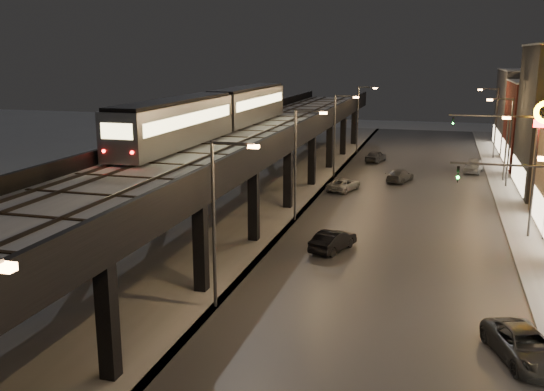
# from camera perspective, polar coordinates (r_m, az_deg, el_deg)

# --- Properties ---
(road_surface) EXTENTS (17.00, 120.00, 0.06)m
(road_surface) POSITION_cam_1_polar(r_m,az_deg,el_deg) (52.07, 12.01, -1.80)
(road_surface) COLOR #46474D
(road_surface) RESTS_ON ground
(sidewalk_right) EXTENTS (4.00, 120.00, 0.14)m
(sidewalk_right) POSITION_cam_1_polar(r_m,az_deg,el_deg) (52.46, 22.97, -2.42)
(sidewalk_right) COLOR #9FA1A8
(sidewalk_right) RESTS_ON ground
(under_viaduct_pavement) EXTENTS (11.00, 120.00, 0.06)m
(under_viaduct_pavement) POSITION_cam_1_polar(r_m,az_deg,el_deg) (54.51, -2.28, -0.84)
(under_viaduct_pavement) COLOR #9FA1A8
(under_viaduct_pavement) RESTS_ON ground
(elevated_viaduct) EXTENTS (9.00, 100.00, 6.30)m
(elevated_viaduct) POSITION_cam_1_polar(r_m,az_deg,el_deg) (50.48, -3.44, 4.48)
(elevated_viaduct) COLOR black
(elevated_viaduct) RESTS_ON ground
(viaduct_trackbed) EXTENTS (8.40, 100.00, 0.32)m
(viaduct_trackbed) POSITION_cam_1_polar(r_m,az_deg,el_deg) (50.49, -3.42, 5.36)
(viaduct_trackbed) COLOR #B2B7C1
(viaduct_trackbed) RESTS_ON elevated_viaduct
(viaduct_parapet_streetside) EXTENTS (0.30, 100.00, 1.10)m
(viaduct_parapet_streetside) POSITION_cam_1_polar(r_m,az_deg,el_deg) (49.21, 1.41, 5.72)
(viaduct_parapet_streetside) COLOR black
(viaduct_parapet_streetside) RESTS_ON elevated_viaduct
(viaduct_parapet_far) EXTENTS (0.30, 100.00, 1.10)m
(viaduct_parapet_far) POSITION_cam_1_polar(r_m,az_deg,el_deg) (52.03, -7.96, 6.01)
(viaduct_parapet_far) COLOR black
(viaduct_parapet_far) RESTS_ON elevated_viaduct
(streetlight_left_1) EXTENTS (2.57, 0.28, 9.00)m
(streetlight_left_1) POSITION_cam_1_polar(r_m,az_deg,el_deg) (31.32, -5.07, -1.67)
(streetlight_left_1) COLOR #38383A
(streetlight_left_1) RESTS_ON ground
(streetlight_left_2) EXTENTS (2.57, 0.28, 9.00)m
(streetlight_left_2) POSITION_cam_1_polar(r_m,az_deg,el_deg) (48.20, 2.52, 3.62)
(streetlight_left_2) COLOR #38383A
(streetlight_left_2) RESTS_ON ground
(streetlight_right_2) EXTENTS (2.56, 0.28, 9.00)m
(streetlight_right_2) POSITION_cam_1_polar(r_m,az_deg,el_deg) (47.39, 23.16, 2.39)
(streetlight_right_2) COLOR #38383A
(streetlight_right_2) RESTS_ON ground
(streetlight_left_3) EXTENTS (2.57, 0.28, 9.00)m
(streetlight_left_3) POSITION_cam_1_polar(r_m,az_deg,el_deg) (65.68, 6.15, 6.11)
(streetlight_left_3) COLOR #38383A
(streetlight_left_3) RESTS_ON ground
(streetlight_right_3) EXTENTS (2.56, 0.28, 9.00)m
(streetlight_right_3) POSITION_cam_1_polar(r_m,az_deg,el_deg) (65.08, 21.26, 5.23)
(streetlight_right_3) COLOR #38383A
(streetlight_right_3) RESTS_ON ground
(streetlight_left_4) EXTENTS (2.57, 0.28, 9.00)m
(streetlight_left_4) POSITION_cam_1_polar(r_m,az_deg,el_deg) (83.37, 8.26, 7.55)
(streetlight_left_4) COLOR #38383A
(streetlight_left_4) RESTS_ON ground
(streetlight_right_4) EXTENTS (2.56, 0.28, 9.00)m
(streetlight_right_4) POSITION_cam_1_polar(r_m,az_deg,el_deg) (82.91, 20.17, 6.85)
(streetlight_right_4) COLOR #38383A
(streetlight_right_4) RESTS_ON ground
(traffic_light_rig_a) EXTENTS (6.10, 0.34, 7.00)m
(traffic_light_rig_a) POSITION_cam_1_polar(r_m,az_deg,el_deg) (38.67, 23.35, -0.98)
(traffic_light_rig_a) COLOR #38383A
(traffic_light_rig_a) RESTS_ON ground
(traffic_light_rig_b) EXTENTS (6.10, 0.34, 7.00)m
(traffic_light_rig_b) POSITION_cam_1_polar(r_m,az_deg,el_deg) (68.06, 20.24, 5.00)
(traffic_light_rig_b) COLOR #38383A
(traffic_light_rig_b) RESTS_ON ground
(subway_train) EXTENTS (2.86, 34.42, 3.42)m
(subway_train) POSITION_cam_1_polar(r_m,az_deg,el_deg) (53.37, -5.14, 7.84)
(subway_train) COLOR gray
(subway_train) RESTS_ON viaduct_trackbed
(car_near_white) EXTENTS (2.82, 4.59, 1.43)m
(car_near_white) POSITION_cam_1_polar(r_m,az_deg,el_deg) (41.84, 5.77, -4.30)
(car_near_white) COLOR black
(car_near_white) RESTS_ON ground
(car_mid_silver) EXTENTS (3.26, 4.81, 1.22)m
(car_mid_silver) POSITION_cam_1_polar(r_m,az_deg,el_deg) (60.21, 6.76, 0.99)
(car_mid_silver) COLOR #9D9D9E
(car_mid_silver) RESTS_ON ground
(car_mid_dark) EXTENTS (3.00, 4.80, 1.30)m
(car_mid_dark) POSITION_cam_1_polar(r_m,az_deg,el_deg) (65.37, 11.94, 1.80)
(car_mid_dark) COLOR #4A4C4D
(car_mid_dark) RESTS_ON ground
(car_far_white) EXTENTS (2.60, 4.45, 1.42)m
(car_far_white) POSITION_cam_1_polar(r_m,az_deg,el_deg) (77.07, 9.74, 3.64)
(car_far_white) COLOR #3B3D44
(car_far_white) RESTS_ON ground
(car_onc_dark) EXTENTS (3.84, 5.50, 1.39)m
(car_onc_dark) POSITION_cam_1_polar(r_m,az_deg,el_deg) (29.55, 22.69, -13.02)
(car_onc_dark) COLOR #35393E
(car_onc_dark) RESTS_ON ground
(car_onc_red) EXTENTS (2.56, 4.72, 1.53)m
(car_onc_red) POSITION_cam_1_polar(r_m,az_deg,el_deg) (72.81, 18.45, 2.64)
(car_onc_red) COLOR #959AA4
(car_onc_red) RESTS_ON ground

